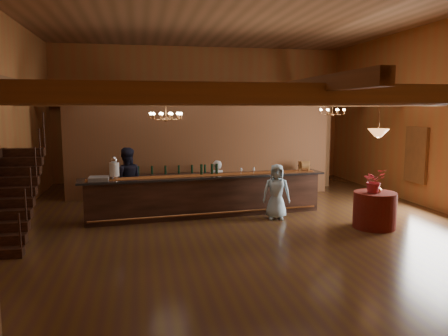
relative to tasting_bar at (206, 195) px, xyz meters
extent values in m
plane|color=#4C3115|center=(0.77, -0.67, -0.58)|extent=(14.00, 14.00, 0.00)
plane|color=#93603E|center=(0.77, -0.67, 4.92)|extent=(14.00, 14.00, 0.00)
cube|color=#A75B2C|center=(0.77, 6.33, 2.17)|extent=(12.00, 0.10, 5.50)
cube|color=#A75B2C|center=(0.77, -7.67, 2.17)|extent=(12.00, 0.10, 5.50)
cube|color=#A75B2C|center=(6.77, -0.67, 2.17)|extent=(0.10, 14.00, 5.50)
cube|color=brown|center=(0.77, -6.17, 2.62)|extent=(11.90, 0.20, 0.28)
cube|color=brown|center=(0.77, -3.67, 2.62)|extent=(11.90, 0.20, 0.28)
cube|color=brown|center=(0.77, -1.17, 2.62)|extent=(11.90, 0.20, 0.28)
cube|color=brown|center=(0.77, 1.33, 2.62)|extent=(11.90, 0.20, 0.28)
cube|color=brown|center=(0.77, 3.83, 2.62)|extent=(11.90, 0.20, 0.28)
cube|color=brown|center=(0.77, 6.13, 2.62)|extent=(11.90, 0.20, 0.28)
cube|color=brown|center=(-3.73, -0.67, 2.76)|extent=(0.18, 13.90, 0.22)
cube|color=brown|center=(0.77, -0.67, 2.76)|extent=(0.18, 13.90, 0.22)
cube|color=brown|center=(5.27, -0.67, 2.76)|extent=(0.18, 13.90, 0.22)
cube|color=brown|center=(-3.73, 3.83, 1.02)|extent=(0.20, 0.20, 3.20)
cube|color=brown|center=(5.27, 3.83, 1.02)|extent=(0.20, 0.20, 3.20)
cube|color=brown|center=(0.27, 2.83, 0.97)|extent=(9.00, 0.18, 3.10)
cube|color=white|center=(6.72, 0.33, 0.97)|extent=(0.12, 1.05, 1.75)
cube|color=#402116|center=(-4.68, -2.39, -0.28)|extent=(1.00, 0.28, 0.20)
cube|color=#402116|center=(-4.68, -2.11, -0.08)|extent=(1.00, 0.28, 0.20)
cube|color=#402116|center=(-4.68, -1.83, 0.12)|extent=(1.00, 0.28, 0.20)
cube|color=#402116|center=(-4.68, -1.55, 0.32)|extent=(1.00, 0.28, 0.20)
cube|color=#402116|center=(-4.68, -1.27, 0.52)|extent=(1.00, 0.28, 0.20)
cube|color=#402116|center=(-4.68, -0.99, 0.72)|extent=(1.00, 0.28, 0.20)
cube|color=#402116|center=(-4.68, -0.71, 0.92)|extent=(1.00, 0.28, 0.20)
cube|color=#402116|center=(-4.68, -0.43, 1.12)|extent=(1.00, 0.28, 0.20)
cube|color=#402116|center=(-4.68, -0.15, 1.32)|extent=(1.00, 0.28, 0.20)
cube|color=#402116|center=(1.77, 4.83, -0.03)|extent=(1.20, 0.60, 1.10)
cube|color=#A36A35|center=(-1.23, 4.83, -0.08)|extent=(1.00, 0.60, 1.00)
cube|color=#402116|center=(0.00, 0.00, -0.04)|extent=(6.60, 1.35, 1.09)
cube|color=black|center=(0.00, 0.00, 0.54)|extent=(6.94, 1.53, 0.05)
cube|color=maroon|center=(0.00, 0.00, 0.57)|extent=(6.46, 1.07, 0.01)
cylinder|color=#9F6538|center=(0.00, -0.44, -0.42)|extent=(6.32, 0.68, 0.05)
cylinder|color=silver|center=(-2.47, -0.19, 0.60)|extent=(0.18, 0.18, 0.08)
cylinder|color=silver|center=(-2.47, -0.19, 0.82)|extent=(0.26, 0.26, 0.36)
sphere|color=silver|center=(-2.47, -0.19, 1.07)|extent=(0.18, 0.18, 0.18)
cube|color=gray|center=(-2.86, -0.34, 0.61)|extent=(0.50, 0.50, 0.10)
cube|color=#A36A35|center=(2.83, 0.24, 0.71)|extent=(0.06, 0.06, 0.30)
cube|color=#A36A35|center=(3.11, 0.24, 0.71)|extent=(0.06, 0.06, 0.30)
cylinder|color=#A36A35|center=(2.97, 0.24, 0.74)|extent=(0.24, 0.24, 0.24)
cylinder|color=black|center=(-0.12, 0.12, 0.71)|extent=(0.07, 0.07, 0.30)
cylinder|color=black|center=(0.19, 0.15, 0.71)|extent=(0.07, 0.07, 0.30)
cylinder|color=black|center=(0.32, 0.17, 0.71)|extent=(0.07, 0.07, 0.30)
cube|color=#402116|center=(-0.99, 2.46, -0.16)|extent=(3.05, 0.55, 0.85)
cylinder|color=#551A11|center=(3.97, -2.04, -0.13)|extent=(1.05, 1.05, 0.91)
cylinder|color=#9F6538|center=(-1.13, -0.74, 2.38)|extent=(0.02, 0.02, 0.48)
sphere|color=#9F6538|center=(-1.13, -0.74, 2.13)|extent=(0.12, 0.12, 0.12)
torus|color=#9F6538|center=(-1.13, -0.74, 2.23)|extent=(0.80, 0.80, 0.04)
cylinder|color=#9F6538|center=(4.19, 1.08, 2.42)|extent=(0.02, 0.02, 0.40)
sphere|color=#9F6538|center=(4.19, 1.08, 2.22)|extent=(0.12, 0.12, 0.12)
torus|color=#9F6538|center=(4.19, 1.08, 2.32)|extent=(0.80, 0.80, 0.04)
cylinder|color=#9F6538|center=(3.97, -2.04, 2.22)|extent=(0.02, 0.02, 0.80)
cone|color=orange|center=(3.97, -2.04, 1.82)|extent=(0.52, 0.52, 0.20)
imported|color=silver|center=(0.43, 0.80, 0.15)|extent=(0.57, 0.40, 1.47)
imported|color=black|center=(-2.20, 0.75, 0.37)|extent=(0.94, 0.75, 1.90)
imported|color=#A7D1E7|center=(1.81, -0.71, 0.17)|extent=(0.83, 0.65, 1.51)
imported|color=#305A22|center=(3.65, 2.37, -0.02)|extent=(0.72, 0.62, 1.13)
imported|color=#B72C39|center=(3.90, -2.07, 0.63)|extent=(0.62, 0.56, 0.60)
imported|color=#9F6538|center=(4.00, -2.09, 0.49)|extent=(0.18, 0.18, 0.32)
camera|label=1|loc=(-1.81, -11.86, 2.42)|focal=35.00mm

